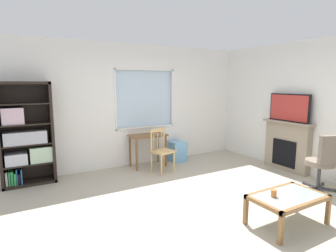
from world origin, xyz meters
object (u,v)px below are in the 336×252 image
at_px(coffee_table, 288,199).
at_px(sippy_cup, 274,193).
at_px(bookshelf, 25,138).
at_px(plastic_drawer_unit, 177,151).
at_px(office_chair, 324,160).
at_px(desk_under_window, 148,140).
at_px(fireplace, 287,146).
at_px(wooden_chair, 162,150).
at_px(tv, 289,108).

relative_size(coffee_table, sippy_cup, 10.87).
distance_m(bookshelf, plastic_drawer_unit, 3.24).
relative_size(office_chair, coffee_table, 1.02).
height_order(desk_under_window, sippy_cup, desk_under_window).
xyz_separation_m(plastic_drawer_unit, fireplace, (1.67, -1.75, 0.29)).
relative_size(desk_under_window, wooden_chair, 0.89).
distance_m(fireplace, coffee_table, 2.50).
bearing_deg(bookshelf, sippy_cup, -50.72).
bearing_deg(fireplace, bookshelf, 159.50).
bearing_deg(bookshelf, plastic_drawer_unit, -1.10).
distance_m(wooden_chair, office_chair, 2.96).
xyz_separation_m(desk_under_window, tv, (2.44, -1.70, 0.75)).
distance_m(fireplace, tv, 0.81).
distance_m(wooden_chair, tv, 2.79).
height_order(fireplace, coffee_table, fireplace).
bearing_deg(fireplace, sippy_cup, -146.24).
distance_m(desk_under_window, fireplace, 2.99).
height_order(plastic_drawer_unit, office_chair, office_chair).
bearing_deg(fireplace, tv, -180.00).
bearing_deg(office_chair, bookshelf, 146.44).
bearing_deg(plastic_drawer_unit, tv, -46.68).
xyz_separation_m(office_chair, sippy_cup, (-1.69, -0.37, -0.11)).
height_order(plastic_drawer_unit, sippy_cup, sippy_cup).
xyz_separation_m(wooden_chair, sippy_cup, (0.21, -2.64, -0.02)).
distance_m(bookshelf, office_chair, 5.24).
bearing_deg(wooden_chair, tv, -26.57).
bearing_deg(sippy_cup, wooden_chair, 94.62).
bearing_deg(coffee_table, tv, 37.75).
bearing_deg(office_chair, sippy_cup, -167.58).
relative_size(wooden_chair, plastic_drawer_unit, 1.89).
bearing_deg(coffee_table, office_chair, 16.23).
height_order(plastic_drawer_unit, fireplace, fireplace).
height_order(fireplace, tv, tv).
bearing_deg(sippy_cup, fireplace, 33.76).
bearing_deg(office_chair, wooden_chair, 130.02).
height_order(bookshelf, sippy_cup, bookshelf).
bearing_deg(sippy_cup, bookshelf, 129.28).
bearing_deg(plastic_drawer_unit, fireplace, -46.37).
relative_size(desk_under_window, coffee_table, 0.82).
height_order(bookshelf, desk_under_window, bookshelf).
bearing_deg(wooden_chair, plastic_drawer_unit, 38.10).
distance_m(bookshelf, tv, 5.18).
bearing_deg(bookshelf, fireplace, -20.50).
bearing_deg(wooden_chair, office_chair, -49.98).
relative_size(fireplace, tv, 1.20).
relative_size(bookshelf, tv, 2.03).
height_order(tv, coffee_table, tv).
xyz_separation_m(desk_under_window, wooden_chair, (0.07, -0.51, -0.12)).
bearing_deg(fireplace, office_chair, -114.15).
xyz_separation_m(plastic_drawer_unit, coffee_table, (-0.31, -3.27, 0.11)).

